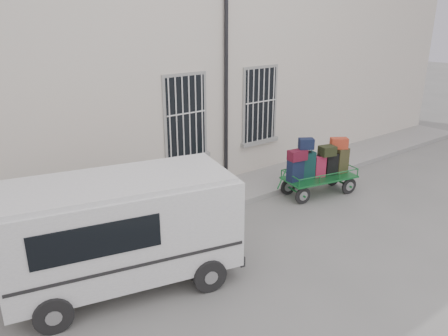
% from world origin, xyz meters
% --- Properties ---
extents(ground, '(80.00, 80.00, 0.00)m').
position_xyz_m(ground, '(0.00, 0.00, 0.00)').
color(ground, slate).
rests_on(ground, ground).
extents(building, '(24.00, 5.15, 6.00)m').
position_xyz_m(building, '(0.00, 5.50, 3.00)').
color(building, beige).
rests_on(building, ground).
extents(sidewalk, '(24.00, 1.70, 0.15)m').
position_xyz_m(sidewalk, '(0.00, 2.20, 0.07)').
color(sidewalk, gray).
rests_on(sidewalk, ground).
extents(luggage_cart, '(2.49, 1.34, 1.70)m').
position_xyz_m(luggage_cart, '(2.53, 0.71, 0.86)').
color(luggage_cart, black).
rests_on(luggage_cart, ground).
extents(van, '(4.51, 2.68, 2.13)m').
position_xyz_m(van, '(-3.74, 0.01, 1.22)').
color(van, silver).
rests_on(van, ground).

